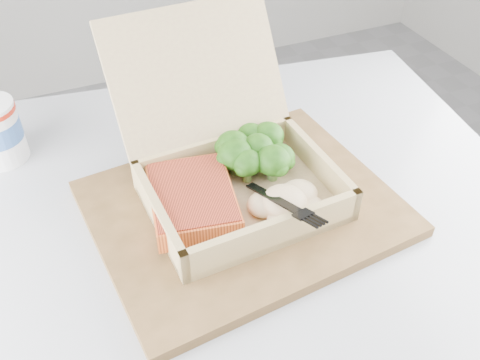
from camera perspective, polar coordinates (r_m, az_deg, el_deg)
name	(u,v)px	position (r m, az deg, el deg)	size (l,w,h in m)	color
cafe_table	(238,339)	(0.81, -0.23, -16.62)	(0.95, 0.95, 0.75)	black
serving_tray	(243,208)	(0.70, 0.35, -3.02)	(0.38, 0.30, 0.02)	brown
takeout_container	(226,152)	(0.69, -1.47, 2.96)	(0.25, 0.29, 0.20)	tan
salmon_fillet	(192,200)	(0.66, -5.11, -2.10)	(0.10, 0.13, 0.03)	orange
broccoli_pile	(258,154)	(0.72, 1.89, 2.80)	(0.11, 0.11, 0.04)	#317A1B
mashed_potatoes	(284,202)	(0.66, 4.74, -2.34)	(0.09, 0.08, 0.03)	#CDB385
plastic_fork	(263,189)	(0.66, 2.52, -0.93)	(0.04, 0.15, 0.03)	black
receipt	(236,117)	(0.87, -0.39, 6.78)	(0.07, 0.13, 0.00)	silver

